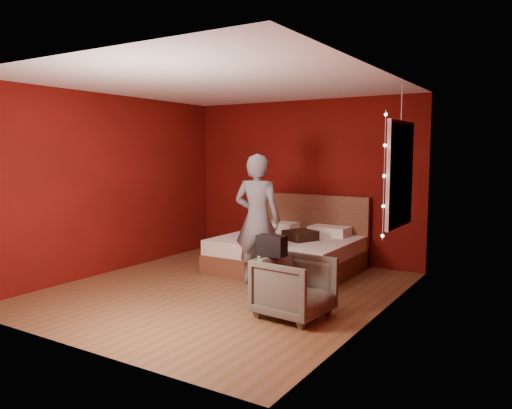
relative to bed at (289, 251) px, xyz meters
name	(u,v)px	position (x,y,z in m)	size (l,w,h in m)	color
floor	(223,290)	(-0.18, -1.45, -0.28)	(4.50, 4.50, 0.00)	brown
room_walls	(222,159)	(-0.18, -1.45, 1.40)	(4.04, 4.54, 2.62)	maroon
window	(400,174)	(1.78, -0.55, 1.22)	(0.05, 0.97, 1.27)	white
fairy_lights	(384,176)	(1.76, -1.08, 1.22)	(0.04, 0.04, 1.45)	silver
bed	(289,251)	(0.00, 0.00, 0.00)	(1.97, 1.68, 1.08)	brown
person	(257,220)	(0.02, -0.95, 0.59)	(0.64, 0.42, 1.74)	slate
armchair	(294,287)	(1.08, -1.90, 0.05)	(0.70, 0.72, 0.65)	#5C5848
handbag	(272,246)	(0.84, -1.98, 0.48)	(0.31, 0.16, 0.22)	black
throw_pillow	(300,235)	(0.25, -0.14, 0.28)	(0.39, 0.39, 0.14)	black
hanging_plant	(400,152)	(1.70, -0.26, 1.48)	(0.38, 0.33, 1.04)	silver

